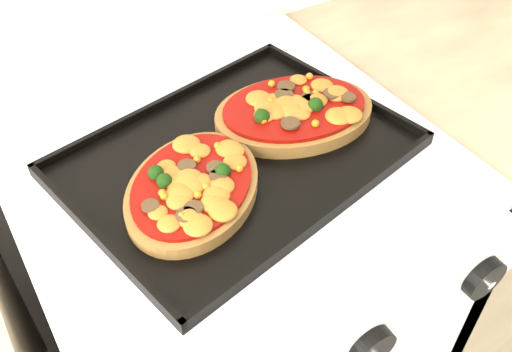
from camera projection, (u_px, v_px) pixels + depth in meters
stove at (233, 322)px, 1.13m from camera, size 0.60×0.60×0.91m
control_panel at (359, 335)px, 0.66m from camera, size 0.60×0.02×0.09m
knob_center at (372, 347)px, 0.65m from camera, size 0.06×0.02×0.06m
knob_right at (484, 278)px, 0.72m from camera, size 0.06×0.02×0.06m
baking_tray at (237, 154)px, 0.79m from camera, size 0.51×0.42×0.02m
pizza_left at (192, 186)px, 0.72m from camera, size 0.27×0.26×0.03m
pizza_right at (294, 111)px, 0.83m from camera, size 0.27×0.22×0.03m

